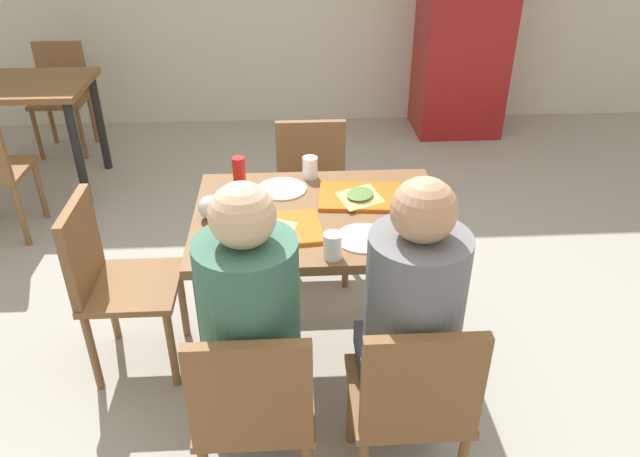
% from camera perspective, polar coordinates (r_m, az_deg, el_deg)
% --- Properties ---
extents(ground_plane, '(10.00, 10.00, 0.02)m').
position_cam_1_polar(ground_plane, '(2.99, 0.00, -11.69)').
color(ground_plane, '#9E998E').
extents(main_table, '(1.05, 0.80, 0.77)m').
position_cam_1_polar(main_table, '(2.58, 0.00, -0.67)').
color(main_table, brown).
rests_on(main_table, ground_plane).
extents(chair_near_left, '(0.40, 0.40, 0.84)m').
position_cam_1_polar(chair_near_left, '(2.08, -6.24, -16.29)').
color(chair_near_left, brown).
rests_on(chair_near_left, ground_plane).
extents(chair_near_right, '(0.40, 0.40, 0.84)m').
position_cam_1_polar(chair_near_right, '(2.11, 8.72, -15.59)').
color(chair_near_right, brown).
rests_on(chair_near_right, ground_plane).
extents(chair_far_side, '(0.40, 0.40, 0.84)m').
position_cam_1_polar(chair_far_side, '(3.35, -0.78, 3.86)').
color(chair_far_side, brown).
rests_on(chair_far_side, ground_plane).
extents(chair_left_end, '(0.40, 0.40, 0.84)m').
position_cam_1_polar(chair_left_end, '(2.78, -19.11, -4.17)').
color(chair_left_end, brown).
rests_on(chair_left_end, ground_plane).
extents(person_in_red, '(0.32, 0.42, 1.25)m').
position_cam_1_polar(person_in_red, '(2.01, -6.49, -8.58)').
color(person_in_red, '#383842').
rests_on(person_in_red, ground_plane).
extents(person_in_brown_jacket, '(0.32, 0.42, 1.25)m').
position_cam_1_polar(person_in_brown_jacket, '(2.05, 8.52, -7.99)').
color(person_in_brown_jacket, '#383842').
rests_on(person_in_brown_jacket, ground_plane).
extents(tray_red_near, '(0.39, 0.30, 0.02)m').
position_cam_1_polar(tray_red_near, '(2.40, -4.20, -0.09)').
color(tray_red_near, '#D85914').
rests_on(tray_red_near, main_table).
extents(tray_red_far, '(0.38, 0.29, 0.02)m').
position_cam_1_polar(tray_red_far, '(2.64, 3.84, 3.03)').
color(tray_red_far, '#D85914').
rests_on(tray_red_far, main_table).
extents(paper_plate_center, '(0.22, 0.22, 0.01)m').
position_cam_1_polar(paper_plate_center, '(2.71, -3.61, 3.74)').
color(paper_plate_center, white).
rests_on(paper_plate_center, main_table).
extents(paper_plate_near_edge, '(0.22, 0.22, 0.01)m').
position_cam_1_polar(paper_plate_near_edge, '(2.35, 4.16, -0.92)').
color(paper_plate_near_edge, white).
rests_on(paper_plate_near_edge, main_table).
extents(pizza_slice_a, '(0.25, 0.26, 0.02)m').
position_cam_1_polar(pizza_slice_a, '(2.37, -4.84, 0.02)').
color(pizza_slice_a, '#DBAD60').
rests_on(pizza_slice_a, tray_red_near).
extents(pizza_slice_b, '(0.23, 0.24, 0.02)m').
position_cam_1_polar(pizza_slice_b, '(2.61, 3.77, 3.15)').
color(pizza_slice_b, '#DBAD60').
rests_on(pizza_slice_b, tray_red_far).
extents(plastic_cup_a, '(0.07, 0.07, 0.10)m').
position_cam_1_polar(plastic_cup_a, '(2.80, -0.95, 5.77)').
color(plastic_cup_a, white).
rests_on(plastic_cup_a, main_table).
extents(plastic_cup_b, '(0.07, 0.07, 0.10)m').
position_cam_1_polar(plastic_cup_b, '(2.21, 1.19, -1.64)').
color(plastic_cup_b, white).
rests_on(plastic_cup_b, main_table).
extents(soda_can, '(0.07, 0.07, 0.12)m').
position_cam_1_polar(soda_can, '(2.57, 9.97, 3.17)').
color(soda_can, '#B7BCC6').
rests_on(soda_can, main_table).
extents(condiment_bottle, '(0.06, 0.06, 0.16)m').
position_cam_1_polar(condiment_bottle, '(2.69, -7.60, 5.06)').
color(condiment_bottle, red).
rests_on(condiment_bottle, main_table).
extents(foil_bundle, '(0.10, 0.10, 0.10)m').
position_cam_1_polar(foil_bundle, '(2.50, -10.26, 1.96)').
color(foil_bundle, silver).
rests_on(foil_bundle, main_table).
extents(drink_fridge, '(0.70, 0.60, 1.90)m').
position_cam_1_polar(drink_fridge, '(5.37, 13.48, 18.67)').
color(drink_fridge, maroon).
rests_on(drink_fridge, ground_plane).
extents(background_table, '(0.90, 0.70, 0.77)m').
position_cam_1_polar(background_table, '(4.67, -26.11, 10.66)').
color(background_table, brown).
rests_on(background_table, ground_plane).
extents(background_chair_far, '(0.40, 0.40, 0.84)m').
position_cam_1_polar(background_chair_far, '(5.37, -23.14, 11.97)').
color(background_chair_far, brown).
rests_on(background_chair_far, ground_plane).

